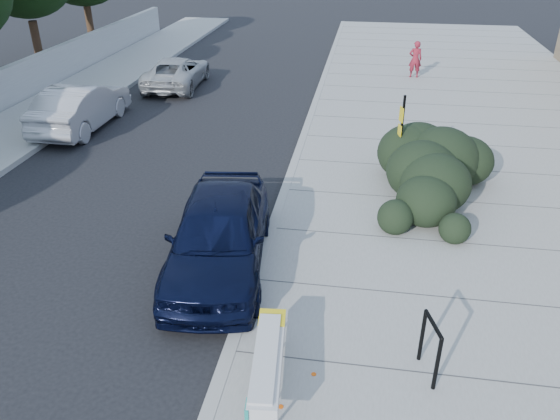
# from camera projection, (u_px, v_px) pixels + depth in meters

# --- Properties ---
(ground) EXTENTS (120.00, 120.00, 0.00)m
(ground) POSITION_uv_depth(u_px,v_px,m) (254.00, 285.00, 10.60)
(ground) COLOR black
(ground) RESTS_ON ground
(sidewalk_near) EXTENTS (11.20, 50.00, 0.15)m
(sidewalk_near) POSITION_uv_depth(u_px,v_px,m) (504.00, 190.00, 14.13)
(sidewalk_near) COLOR gray
(sidewalk_near) RESTS_ON ground
(curb_near) EXTENTS (0.22, 50.00, 0.17)m
(curb_near) POSITION_uv_depth(u_px,v_px,m) (290.00, 175.00, 14.91)
(curb_near) COLOR #9E9E99
(curb_near) RESTS_ON ground
(curb_far) EXTENTS (0.22, 50.00, 0.17)m
(curb_far) POSITION_uv_depth(u_px,v_px,m) (21.00, 158.00, 16.02)
(curb_far) COLOR #9E9E99
(curb_far) RESTS_ON ground
(bench) EXTENTS (0.61, 2.10, 0.62)m
(bench) POSITION_uv_depth(u_px,v_px,m) (268.00, 360.00, 7.92)
(bench) COLOR gray
(bench) RESTS_ON sidewalk_near
(bike_rack) EXTENTS (0.24, 0.65, 0.98)m
(bike_rack) POSITION_uv_depth(u_px,v_px,m) (430.00, 343.00, 8.08)
(bike_rack) COLOR black
(bike_rack) RESTS_ON sidewalk_near
(sign_post) EXTENTS (0.12, 0.26, 2.31)m
(sign_post) POSITION_uv_depth(u_px,v_px,m) (400.00, 133.00, 13.86)
(sign_post) COLOR black
(sign_post) RESTS_ON sidewalk_near
(hedge) EXTENTS (3.18, 4.94, 1.71)m
(hedge) POSITION_uv_depth(u_px,v_px,m) (438.00, 163.00, 13.33)
(hedge) COLOR black
(hedge) RESTS_ON sidewalk_near
(sedan_navy) EXTENTS (2.43, 4.84, 1.58)m
(sedan_navy) POSITION_uv_depth(u_px,v_px,m) (219.00, 234.00, 10.78)
(sedan_navy) COLOR black
(sedan_navy) RESTS_ON ground
(wagon_silver) EXTENTS (1.59, 4.54, 1.50)m
(wagon_silver) POSITION_uv_depth(u_px,v_px,m) (81.00, 106.00, 18.20)
(wagon_silver) COLOR #AFAFB4
(wagon_silver) RESTS_ON ground
(suv_silver) EXTENTS (2.25, 4.52, 1.23)m
(suv_silver) POSITION_uv_depth(u_px,v_px,m) (177.00, 72.00, 22.76)
(suv_silver) COLOR #A9ACAF
(suv_silver) RESTS_ON ground
(pedestrian) EXTENTS (0.60, 0.43, 1.54)m
(pedestrian) POSITION_uv_depth(u_px,v_px,m) (415.00, 59.00, 23.48)
(pedestrian) COLOR maroon
(pedestrian) RESTS_ON sidewalk_near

